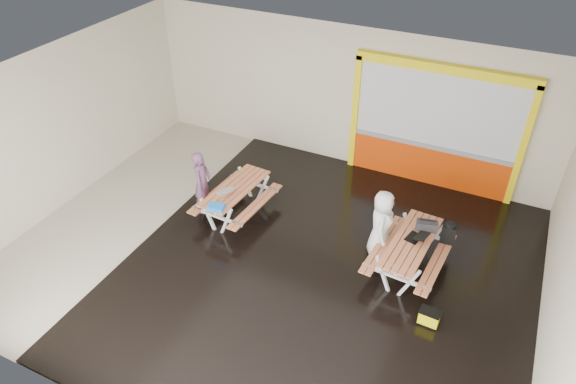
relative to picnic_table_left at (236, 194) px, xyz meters
The scene contains 14 objects.
room 1.93m from the picnic_table_left, 35.71° to the right, with size 10.02×8.02×3.52m.
deck 2.70m from the picnic_table_left, 19.70° to the right, with size 7.50×7.98×0.05m, color black.
kiosk 4.67m from the picnic_table_left, 41.46° to the left, with size 3.88×0.16×3.00m.
picnic_table_left is the anchor object (origin of this frame).
picnic_table_right 3.84m from the picnic_table_left, ahead, with size 1.42×1.98×0.76m.
person_left 0.77m from the picnic_table_left, 166.68° to the right, with size 0.53×0.35×1.45m, color #663F5F.
person_right 3.20m from the picnic_table_left, ahead, with size 0.70×0.46×1.44m, color white.
laptop_left 0.35m from the picnic_table_left, 106.56° to the right, with size 0.41×0.39×0.14m.
laptop_right 3.91m from the picnic_table_left, ahead, with size 0.45×0.41×0.16m.
blue_pouch 0.85m from the picnic_table_left, 87.40° to the right, with size 0.32×0.23×0.10m, color blue.
toolbox 4.02m from the picnic_table_left, ahead, with size 0.43×0.28×0.23m.
backpack 4.44m from the picnic_table_left, ahead, with size 0.29×0.19×0.47m.
dark_case 3.32m from the picnic_table_left, ahead, with size 0.35×0.26×0.13m, color black.
fluke_bag 4.71m from the picnic_table_left, 15.69° to the right, with size 0.36×0.24×0.30m.
Camera 1 is at (3.69, -6.81, 7.07)m, focal length 32.44 mm.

